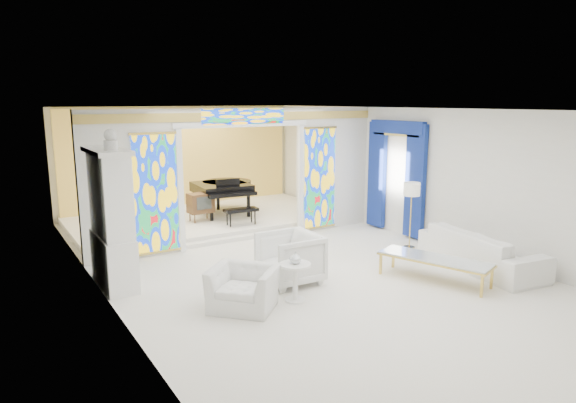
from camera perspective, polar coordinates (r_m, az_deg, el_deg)
floor at (r=10.20m, az=0.20°, el=-6.90°), size 12.00×12.00×0.00m
ceiling at (r=9.70m, az=0.21°, el=10.21°), size 7.00×12.00×0.02m
wall_back at (r=15.21m, az=-11.88°, el=4.66°), size 7.00×0.02×3.00m
wall_left at (r=8.55m, az=-20.12°, el=-0.74°), size 0.02×12.00×3.00m
wall_right at (r=12.04m, az=14.51°, el=2.88°), size 0.02×12.00×3.00m
partition_wall at (r=11.54m, az=-5.06°, el=3.61°), size 7.00×0.22×3.00m
stained_glass_left at (r=10.74m, az=-14.48°, el=0.83°), size 0.90×0.04×2.40m
stained_glass_right at (r=12.53m, az=3.51°, el=2.61°), size 0.90×0.04×2.40m
stained_glass_transom at (r=11.35m, az=-4.91°, el=9.40°), size 2.00×0.04×0.34m
alcove_platform at (r=13.70m, az=-8.92°, el=-1.92°), size 6.80×3.80×0.18m
gold_curtain_back at (r=15.10m, az=-11.72°, el=4.62°), size 6.70×0.10×2.90m
chandelier at (r=13.35m, az=-8.27°, el=8.43°), size 0.48×0.48×0.30m
blue_drapes at (r=12.45m, az=11.88°, el=3.62°), size 0.14×1.85×2.65m
china_cabinet at (r=9.24m, az=-19.04°, el=-1.91°), size 0.56×1.46×2.72m
armchair_left at (r=8.04m, az=-4.96°, el=-9.55°), size 1.32×1.32×0.65m
armchair_right at (r=9.04m, az=0.21°, el=-6.32°), size 1.01×0.99×0.89m
sofa at (r=10.48m, az=20.64°, el=-5.02°), size 1.34×2.64×0.74m
side_table at (r=8.25m, az=0.82°, el=-8.34°), size 0.62×0.62×0.62m
vase at (r=8.15m, az=0.82°, el=-6.25°), size 0.21×0.21×0.19m
coffee_table at (r=9.47m, az=15.97°, el=-6.21°), size 1.24×2.06×0.44m
floor_lamp at (r=11.28m, az=13.58°, el=0.99°), size 0.43×0.43×1.44m
grand_piano at (r=13.83m, az=-7.05°, el=1.52°), size 1.73×2.57×1.01m
tv_console at (r=13.02m, az=-9.68°, el=-0.17°), size 0.63×0.44×0.70m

